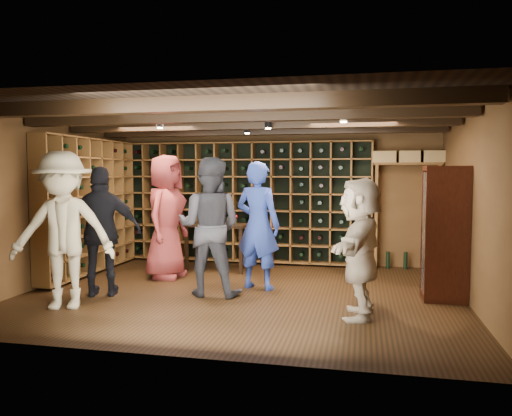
% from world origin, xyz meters
% --- Properties ---
extents(ground, '(6.00, 6.00, 0.00)m').
position_xyz_m(ground, '(0.00, 0.00, 0.00)').
color(ground, black).
rests_on(ground, ground).
extents(room_shell, '(6.00, 6.00, 6.00)m').
position_xyz_m(room_shell, '(0.00, 0.05, 2.42)').
color(room_shell, brown).
rests_on(room_shell, ground).
extents(wine_rack_back, '(4.65, 0.30, 2.20)m').
position_xyz_m(wine_rack_back, '(-0.52, 2.33, 1.15)').
color(wine_rack_back, brown).
rests_on(wine_rack_back, ground).
extents(wine_rack_left, '(0.30, 2.65, 2.20)m').
position_xyz_m(wine_rack_left, '(-2.83, 0.82, 1.15)').
color(wine_rack_left, brown).
rests_on(wine_rack_left, ground).
extents(crate_shelf, '(1.20, 0.32, 2.07)m').
position_xyz_m(crate_shelf, '(2.41, 2.32, 1.57)').
color(crate_shelf, brown).
rests_on(crate_shelf, ground).
extents(display_cabinet, '(0.55, 0.50, 1.75)m').
position_xyz_m(display_cabinet, '(2.71, 0.20, 0.86)').
color(display_cabinet, '#32120A').
rests_on(display_cabinet, ground).
extents(man_blue_shirt, '(0.77, 0.60, 1.86)m').
position_xyz_m(man_blue_shirt, '(0.16, 0.33, 0.93)').
color(man_blue_shirt, navy).
rests_on(man_blue_shirt, ground).
extents(man_grey_suit, '(0.93, 0.72, 1.90)m').
position_xyz_m(man_grey_suit, '(-0.41, -0.18, 0.95)').
color(man_grey_suit, black).
rests_on(man_grey_suit, ground).
extents(guest_red_floral, '(0.71, 1.02, 1.98)m').
position_xyz_m(guest_red_floral, '(-1.44, 0.77, 0.99)').
color(guest_red_floral, maroon).
rests_on(guest_red_floral, ground).
extents(guest_woman_black, '(1.13, 0.75, 1.78)m').
position_xyz_m(guest_woman_black, '(-1.83, -0.54, 0.89)').
color(guest_woman_black, black).
rests_on(guest_woman_black, ground).
extents(guest_khaki, '(1.42, 1.07, 1.96)m').
position_xyz_m(guest_khaki, '(-1.99, -1.22, 0.98)').
color(guest_khaki, '#9B8E6B').
rests_on(guest_khaki, ground).
extents(guest_beige, '(0.59, 1.55, 1.64)m').
position_xyz_m(guest_beige, '(1.63, -0.84, 0.82)').
color(guest_beige, tan).
rests_on(guest_beige, ground).
extents(tasting_table, '(1.11, 0.62, 1.09)m').
position_xyz_m(tasting_table, '(-0.81, 1.53, 0.72)').
color(tasting_table, black).
rests_on(tasting_table, ground).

